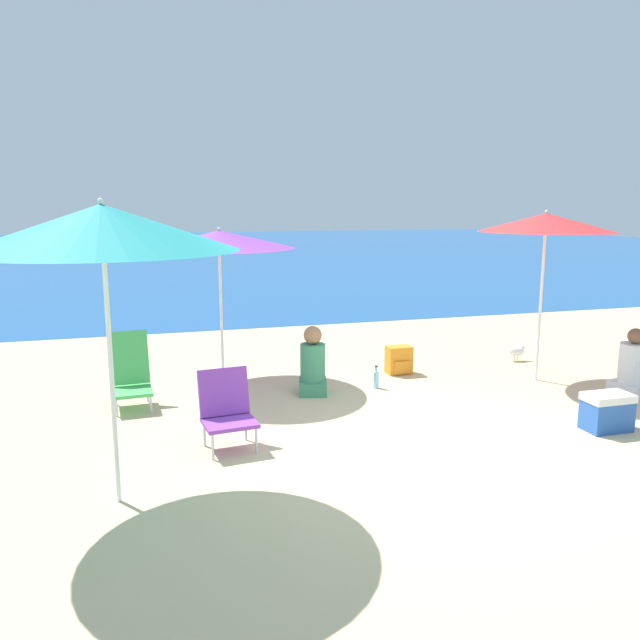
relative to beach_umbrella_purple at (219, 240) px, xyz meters
The scene contains 13 objects.
ground_plane 3.56m from the beach_umbrella_purple, 61.86° to the right, with size 60.00×60.00×0.00m, color #D1BA89.
sea_water 23.37m from the beach_umbrella_purple, 86.45° to the left, with size 60.00×40.00×0.01m.
beach_umbrella_purple is the anchor object (origin of this frame).
beach_umbrella_red 4.05m from the beach_umbrella_purple, 15.92° to the right, with size 1.66×1.66×2.17m.
beach_umbrella_teal 3.35m from the beach_umbrella_purple, 111.19° to the right, with size 1.94×1.94×2.29m.
beach_chair_green 1.96m from the beach_umbrella_purple, 147.07° to the right, with size 0.46×0.63×0.82m.
beach_chair_purple 2.66m from the beach_umbrella_purple, 96.45° to the right, with size 0.52×0.52×0.72m.
person_seated_near 1.95m from the beach_umbrella_purple, 41.68° to the right, with size 0.42×0.46×0.82m.
person_seated_far 5.21m from the beach_umbrella_purple, 23.50° to the right, with size 0.43×0.48×0.81m.
backpack_orange 2.84m from the beach_umbrella_purple, ahead, with size 0.33×0.24×0.37m.
water_bottle 2.60m from the beach_umbrella_purple, 26.00° to the right, with size 0.07×0.07×0.29m.
cooler_box 4.79m from the beach_umbrella_purple, 39.64° to the right, with size 0.47×0.29×0.38m.
seagull 4.55m from the beach_umbrella_purple, ahead, with size 0.27×0.11×0.23m.
Camera 1 is at (-2.41, -5.11, 2.25)m, focal length 35.00 mm.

